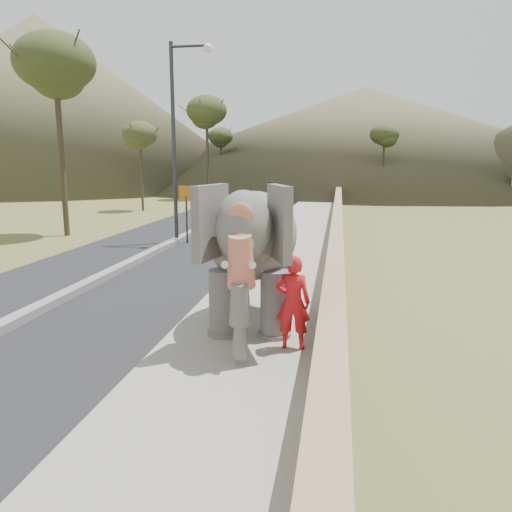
% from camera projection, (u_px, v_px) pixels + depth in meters
% --- Properties ---
extents(ground, '(160.00, 160.00, 0.00)m').
position_uv_depth(ground, '(241.00, 351.00, 9.19)').
color(ground, olive).
rests_on(ground, ground).
extents(road, '(7.00, 120.00, 0.03)m').
position_uv_depth(road, '(166.00, 248.00, 19.67)').
color(road, black).
rests_on(road, ground).
extents(median, '(0.35, 120.00, 0.22)m').
position_uv_depth(median, '(166.00, 246.00, 19.65)').
color(median, black).
rests_on(median, ground).
extents(walkway, '(3.00, 120.00, 0.15)m').
position_uv_depth(walkway, '(292.00, 251.00, 18.86)').
color(walkway, '#9E9687').
rests_on(walkway, ground).
extents(parapet, '(0.30, 120.00, 1.10)m').
position_uv_depth(parapet, '(337.00, 239.00, 18.50)').
color(parapet, tan).
rests_on(parapet, ground).
extents(lamppost, '(1.76, 0.36, 8.00)m').
position_uv_depth(lamppost, '(181.00, 124.00, 20.04)').
color(lamppost, '#303035').
rests_on(lamppost, ground).
extents(signboard, '(0.60, 0.08, 2.40)m').
position_uv_depth(signboard, '(186.00, 204.00, 20.50)').
color(signboard, '#2D2D33').
rests_on(signboard, ground).
extents(hill_left, '(60.00, 60.00, 22.00)m').
position_uv_depth(hill_left, '(41.00, 102.00, 66.46)').
color(hill_left, brown).
rests_on(hill_left, ground).
extents(hill_far, '(80.00, 80.00, 14.00)m').
position_uv_depth(hill_far, '(363.00, 135.00, 74.83)').
color(hill_far, brown).
rests_on(hill_far, ground).
extents(elephant_and_man, '(2.39, 4.06, 2.85)m').
position_uv_depth(elephant_and_man, '(254.00, 255.00, 10.14)').
color(elephant_and_man, slate).
rests_on(elephant_and_man, ground).
extents(motorcyclist, '(1.01, 1.84, 1.99)m').
position_uv_depth(motorcyclist, '(269.00, 199.00, 34.25)').
color(motorcyclist, '#9B2E0E').
rests_on(motorcyclist, ground).
extents(trees, '(47.48, 44.06, 9.14)m').
position_uv_depth(trees, '(322.00, 153.00, 34.84)').
color(trees, '#473828').
rests_on(trees, ground).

